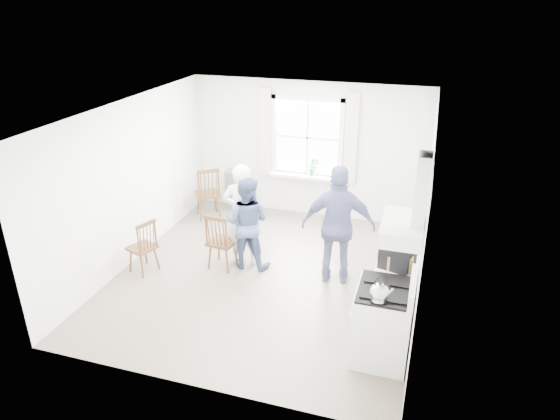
# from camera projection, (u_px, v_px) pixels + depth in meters

# --- Properties ---
(room_shell) EXTENTS (4.62, 5.12, 2.64)m
(room_shell) POSITION_uv_depth(u_px,v_px,m) (266.00, 199.00, 7.28)
(room_shell) COLOR #75685A
(room_shell) RESTS_ON ground
(window_assembly) EXTENTS (1.88, 0.24, 1.70)m
(window_assembly) POSITION_uv_depth(u_px,v_px,m) (307.00, 143.00, 9.35)
(window_assembly) COLOR white
(window_assembly) RESTS_ON room_shell
(range_hood) EXTENTS (0.45, 0.76, 0.94)m
(range_hood) POSITION_uv_depth(u_px,v_px,m) (409.00, 215.00, 5.30)
(range_hood) COLOR white
(range_hood) RESTS_ON room_shell
(shelf_unit) EXTENTS (0.40, 0.30, 0.80)m
(shelf_unit) POSITION_uv_depth(u_px,v_px,m) (237.00, 189.00, 10.05)
(shelf_unit) COLOR gray
(shelf_unit) RESTS_ON ground
(gas_stove) EXTENTS (0.68, 0.76, 1.12)m
(gas_stove) POSITION_uv_depth(u_px,v_px,m) (383.00, 322.00, 5.92)
(gas_stove) COLOR white
(gas_stove) RESTS_ON ground
(kettle) EXTENTS (0.22, 0.22, 0.31)m
(kettle) POSITION_uv_depth(u_px,v_px,m) (379.00, 293.00, 5.47)
(kettle) COLOR silver
(kettle) RESTS_ON gas_stove
(low_cabinet) EXTENTS (0.50, 0.55, 0.90)m
(low_cabinet) POSITION_uv_depth(u_px,v_px,m) (394.00, 294.00, 6.52)
(low_cabinet) COLOR white
(low_cabinet) RESTS_ON ground
(stereo_stack) EXTENTS (0.47, 0.44, 0.35)m
(stereo_stack) POSITION_uv_depth(u_px,v_px,m) (398.00, 254.00, 6.22)
(stereo_stack) COLOR black
(stereo_stack) RESTS_ON low_cabinet
(cardboard_box) EXTENTS (0.32, 0.23, 0.20)m
(cardboard_box) POSITION_uv_depth(u_px,v_px,m) (401.00, 262.00, 6.20)
(cardboard_box) COLOR tan
(cardboard_box) RESTS_ON low_cabinet
(windsor_chair_a) EXTENTS (0.61, 0.60, 1.04)m
(windsor_chair_a) POSITION_uv_depth(u_px,v_px,m) (208.00, 188.00, 9.46)
(windsor_chair_a) COLOR #462B16
(windsor_chair_a) RESTS_ON ground
(windsor_chair_b) EXTENTS (0.45, 0.44, 0.96)m
(windsor_chair_b) POSITION_uv_depth(u_px,v_px,m) (218.00, 236.00, 7.74)
(windsor_chair_b) COLOR #462B16
(windsor_chair_b) RESTS_ON ground
(windsor_chair_c) EXTENTS (0.48, 0.48, 0.90)m
(windsor_chair_c) POSITION_uv_depth(u_px,v_px,m) (145.00, 241.00, 7.67)
(windsor_chair_c) COLOR #462B16
(windsor_chair_c) RESTS_ON ground
(person_left) EXTENTS (0.72, 0.72, 1.70)m
(person_left) POSITION_uv_depth(u_px,v_px,m) (242.00, 215.00, 7.83)
(person_left) COLOR white
(person_left) RESTS_ON ground
(person_mid) EXTENTS (0.76, 0.76, 1.52)m
(person_mid) POSITION_uv_depth(u_px,v_px,m) (247.00, 222.00, 7.79)
(person_mid) COLOR #455581
(person_mid) RESTS_ON ground
(person_right) EXTENTS (1.24, 1.24, 1.85)m
(person_right) POSITION_uv_depth(u_px,v_px,m) (338.00, 226.00, 7.31)
(person_right) COLOR navy
(person_right) RESTS_ON ground
(potted_plant) EXTENTS (0.22, 0.22, 0.37)m
(potted_plant) POSITION_uv_depth(u_px,v_px,m) (313.00, 167.00, 9.41)
(potted_plant) COLOR #347736
(potted_plant) RESTS_ON window_assembly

